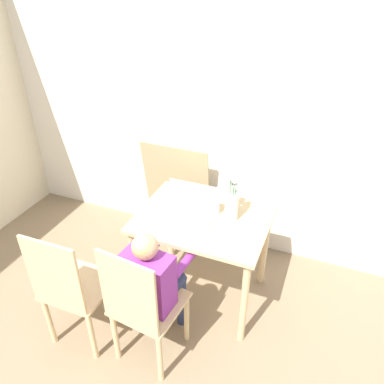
{
  "coord_description": "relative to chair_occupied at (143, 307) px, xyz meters",
  "views": [
    {
      "loc": [
        0.68,
        -0.54,
        2.29
      ],
      "look_at": [
        -0.14,
        1.47,
        0.92
      ],
      "focal_mm": 35.0,
      "sensor_mm": 36.0,
      "label": 1
    }
  ],
  "objects": [
    {
      "name": "dining_table",
      "position": [
        0.13,
        0.67,
        0.14
      ],
      "size": [
        0.92,
        0.7,
        0.74
      ],
      "color": "#D6B784",
      "rests_on": "ground_plane"
    },
    {
      "name": "chair_spare",
      "position": [
        -0.49,
        -0.04,
        0.0
      ],
      "size": [
        0.41,
        0.41,
        0.96
      ],
      "rotation": [
        0.0,
        0.0,
        3.16
      ],
      "color": "#D6B784",
      "rests_on": "ground_plane"
    },
    {
      "name": "person_seated",
      "position": [
        0.01,
        0.13,
        0.13
      ],
      "size": [
        0.35,
        0.45,
        0.99
      ],
      "rotation": [
        0.0,
        0.0,
        3.04
      ],
      "color": "purple",
      "rests_on": "ground_plane"
    },
    {
      "name": "laptop",
      "position": [
        0.04,
        0.68,
        0.31
      ],
      "size": [
        0.37,
        0.23,
        0.23
      ],
      "rotation": [
        0.0,
        0.0,
        0.01
      ],
      "color": "#B2B2B7",
      "rests_on": "dining_table"
    },
    {
      "name": "flower_vase",
      "position": [
        0.32,
        0.73,
        0.4
      ],
      "size": [
        0.09,
        0.09,
        0.35
      ],
      "color": "silver",
      "rests_on": "dining_table"
    },
    {
      "name": "cardboard_panel",
      "position": [
        -0.36,
        1.31,
        -0.01
      ],
      "size": [
        0.63,
        0.15,
        0.95
      ],
      "color": "tan",
      "rests_on": "ground_plane"
    },
    {
      "name": "water_bottle",
      "position": [
        0.29,
        0.86,
        0.36
      ],
      "size": [
        0.06,
        0.06,
        0.21
      ],
      "color": "silver",
      "rests_on": "dining_table"
    },
    {
      "name": "chair_occupied",
      "position": [
        0.0,
        0.0,
        0.0
      ],
      "size": [
        0.44,
        0.44,
        0.96
      ],
      "rotation": [
        0.0,
        0.0,
        3.04
      ],
      "color": "#D6B784",
      "rests_on": "ground_plane"
    },
    {
      "name": "wall_back",
      "position": [
        0.19,
        1.44,
        0.76
      ],
      "size": [
        6.4,
        0.05,
        2.5
      ],
      "color": "white",
      "rests_on": "ground_plane"
    }
  ]
}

